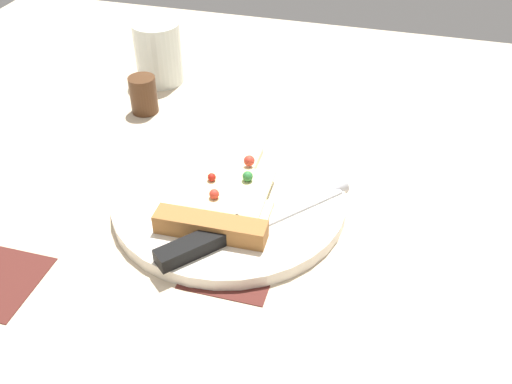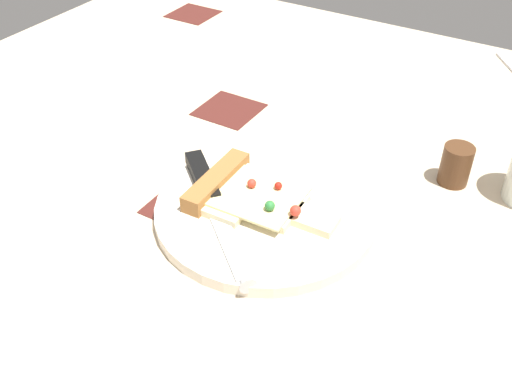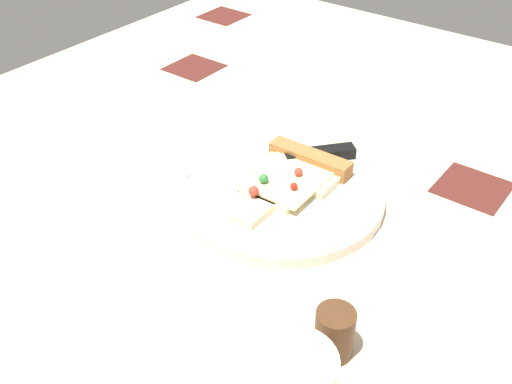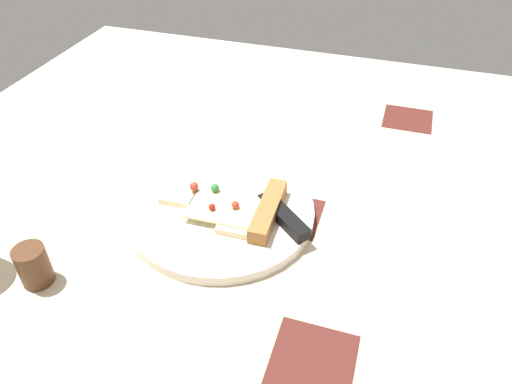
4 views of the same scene
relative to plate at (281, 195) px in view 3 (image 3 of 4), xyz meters
The scene contains 5 objects.
ground_plane 6.58cm from the plate, 98.22° to the right, with size 127.40×127.40×3.00cm.
plate is the anchor object (origin of this frame).
pizza_slice 2.99cm from the plate, 88.14° to the right, with size 12.07×17.61×2.62cm.
knife 6.66cm from the plate, 62.45° to the right, with size 17.21×19.60×2.45cm.
pepper_shaker 25.59cm from the plate, 136.75° to the left, with size 3.89×3.89×5.42cm, color #4C2D19.
Camera 3 is at (-35.68, 59.68, 48.14)cm, focal length 43.00 mm.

